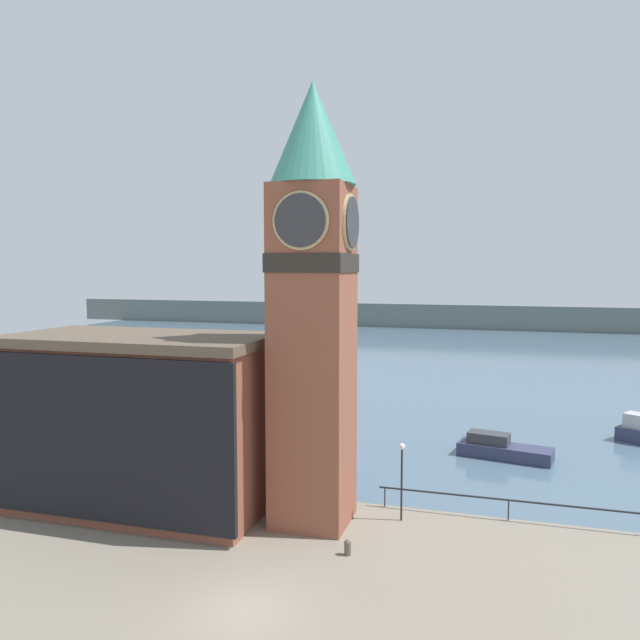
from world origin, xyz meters
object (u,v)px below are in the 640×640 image
at_px(clock_tower, 313,294).
at_px(boat_near, 502,449).
at_px(pier_building, 141,421).
at_px(lamp_post, 402,467).
at_px(mooring_bollard_near, 348,547).

bearing_deg(clock_tower, boat_near, 56.47).
bearing_deg(boat_near, pier_building, -130.72).
bearing_deg(pier_building, clock_tower, 4.04).
bearing_deg(lamp_post, mooring_bollard_near, -110.53).
bearing_deg(pier_building, mooring_bollard_near, -11.61).
distance_m(pier_building, mooring_bollard_near, 12.90).
relative_size(boat_near, mooring_bollard_near, 8.96).
height_order(mooring_bollard_near, lamp_post, lamp_post).
relative_size(clock_tower, lamp_post, 5.45).
relative_size(pier_building, boat_near, 2.20).
distance_m(pier_building, lamp_post, 13.88).
relative_size(clock_tower, mooring_bollard_near, 30.50).
relative_size(clock_tower, boat_near, 3.40).
xyz_separation_m(boat_near, lamp_post, (-4.79, -12.27, 2.17)).
bearing_deg(lamp_post, pier_building, -171.55).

